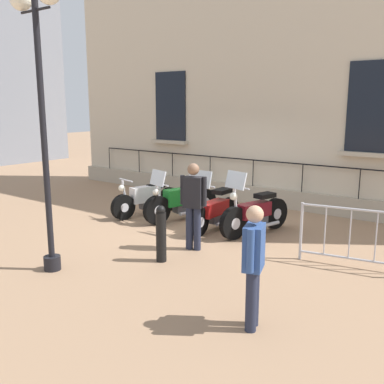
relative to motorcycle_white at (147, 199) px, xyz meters
The scene contains 11 objects.
ground_plane 1.62m from the motorcycle_white, 102.99° to the left, with size 60.00×60.00×0.00m, color #9E7A5B.
building_facade 4.92m from the motorcycle_white, 154.24° to the left, with size 0.82×13.76×7.89m.
motorcycle_white is the anchor object (origin of this frame).
motorcycle_green 0.98m from the motorcycle_white, 98.45° to the left, with size 2.04×0.86×1.27m.
motorcycle_red 2.09m from the motorcycle_white, 87.92° to the left, with size 1.87×0.67×1.41m.
motorcycle_maroon 2.98m from the motorcycle_white, 93.07° to the left, with size 1.96×0.80×1.42m.
lamppost 4.77m from the motorcycle_white, 18.01° to the left, with size 0.35×1.05×4.52m.
crowd_barrier 5.43m from the motorcycle_white, 84.08° to the left, with size 0.40×2.08×1.05m.
bollard 3.35m from the motorcycle_white, 46.50° to the left, with size 0.18×0.18×1.02m.
pedestrian_standing 5.97m from the motorcycle_white, 54.76° to the left, with size 0.51×0.32×1.57m.
pedestrian_walking 2.94m from the motorcycle_white, 60.05° to the left, with size 0.30×0.52×1.68m.
Camera 1 is at (8.24, 5.67, 2.74)m, focal length 40.39 mm.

